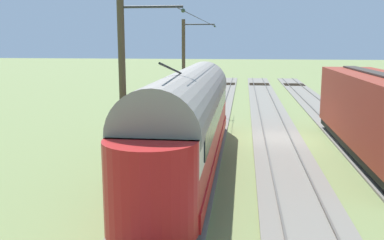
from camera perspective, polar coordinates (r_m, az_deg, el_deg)
ground_plane at (r=24.73m, az=11.34°, el=-2.56°), size 220.00×220.00×0.00m
track_streetcar_siding at (r=25.73m, az=20.96°, el=-2.42°), size 2.80×80.00×0.18m
track_adjacent_siding at (r=25.03m, az=11.29°, el=-2.27°), size 2.80×80.00×0.18m
track_third_siding at (r=25.06m, az=1.37°, el=-2.05°), size 2.80×80.00×0.18m
vintage_streetcar at (r=18.71m, az=-0.42°, el=0.54°), size 2.65×17.96×4.74m
boxcar_adjacent at (r=21.95m, az=23.54°, el=0.88°), size 2.96×13.60×3.85m
catenary_pole_foreground at (r=34.44m, az=-1.02°, el=7.59°), size 2.69×0.28×7.20m
catenary_pole_mid_near at (r=17.36m, az=-9.06°, el=4.60°), size 2.69×0.28×7.20m
overhead_wire_run at (r=26.07m, az=1.59°, el=13.05°), size 2.48×21.47×0.18m
switch_stand at (r=33.02m, az=20.82°, el=1.45°), size 0.50×0.30×1.24m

